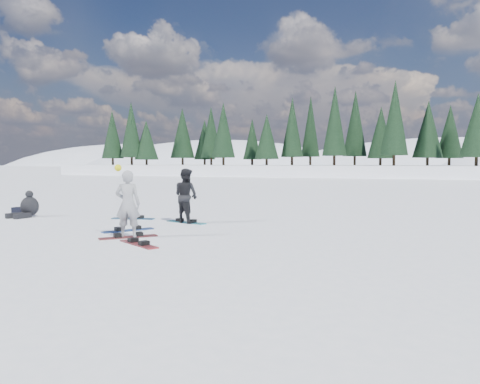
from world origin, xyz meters
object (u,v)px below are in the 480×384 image
object	(u,v)px
snowboarder_woman	(128,204)
snowboard_loose_b	(139,244)
seated_rider	(28,207)
snowboarder_man	(186,196)
gear_bag	(19,211)
snowboard_loose_c	(133,219)
snowboard_loose_a	(128,230)

from	to	relation	value
snowboarder_woman	snowboard_loose_b	size ratio (longest dim) A/B	1.28
seated_rider	snowboard_loose_b	distance (m)	7.73
snowboarder_man	snowboard_loose_b	bearing A→B (deg)	120.84
snowboarder_woman	gear_bag	bearing A→B (deg)	-43.28
seated_rider	snowboard_loose_c	bearing A→B (deg)	26.00
gear_bag	snowboarder_man	bearing A→B (deg)	1.76
snowboard_loose_a	snowboarder_woman	bearing A→B (deg)	-110.94
snowboarder_woman	gear_bag	size ratio (longest dim) A/B	4.26
snowboarder_man	snowboarder_woman	bearing A→B (deg)	108.95
seated_rider	gear_bag	world-z (taller)	seated_rider
snowboarder_man	snowboard_loose_a	bearing A→B (deg)	90.98
snowboard_loose_b	snowboarder_woman	bearing A→B (deg)	166.33
seated_rider	gear_bag	bearing A→B (deg)	174.72
snowboard_loose_b	snowboard_loose_a	distance (m)	2.38
seated_rider	snowboard_loose_b	size ratio (longest dim) A/B	0.80
gear_bag	snowboard_loose_b	distance (m)	8.47
seated_rider	snowboard_loose_b	bearing A→B (deg)	-12.24
snowboarder_woman	snowboarder_man	size ratio (longest dim) A/B	1.08
seated_rider	snowboard_loose_a	world-z (taller)	seated_rider
snowboarder_woman	snowboard_loose_a	xyz separation A→B (m)	(-0.69, 1.02, -0.88)
snowboarder_woman	snowboard_loose_b	distance (m)	1.46
seated_rider	snowboarder_woman	bearing A→B (deg)	-9.29
gear_bag	snowboard_loose_b	world-z (taller)	gear_bag
snowboard_loose_c	seated_rider	bearing A→B (deg)	179.75
snowboarder_woman	snowboarder_man	bearing A→B (deg)	-110.42
gear_bag	snowboard_loose_a	bearing A→B (deg)	-18.16
gear_bag	snowboard_loose_a	distance (m)	6.35
gear_bag	snowboard_loose_a	xyz separation A→B (m)	(6.03, -1.98, -0.14)
snowboarder_woman	snowboarder_man	distance (m)	3.21
snowboarder_man	seated_rider	distance (m)	6.13
snowboarder_man	snowboard_loose_b	world-z (taller)	snowboarder_man
seated_rider	gear_bag	size ratio (longest dim) A/B	2.66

